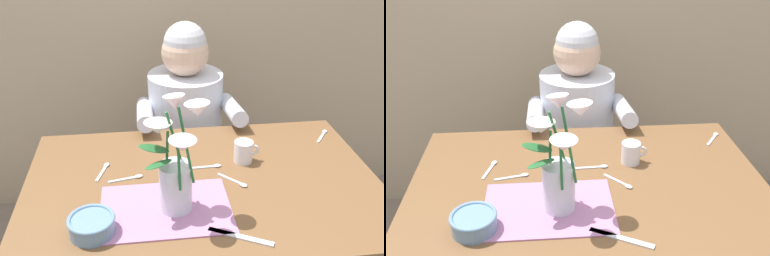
{
  "view_description": "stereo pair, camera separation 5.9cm",
  "coord_description": "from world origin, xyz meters",
  "views": [
    {
      "loc": [
        -0.19,
        -1.22,
        1.57
      ],
      "look_at": [
        -0.03,
        0.05,
        0.92
      ],
      "focal_mm": 40.85,
      "sensor_mm": 36.0,
      "label": 1
    },
    {
      "loc": [
        -0.13,
        -1.22,
        1.57
      ],
      "look_at": [
        -0.03,
        0.05,
        0.92
      ],
      "focal_mm": 40.85,
      "sensor_mm": 36.0,
      "label": 2
    }
  ],
  "objects": [
    {
      "name": "dining_table",
      "position": [
        0.0,
        0.0,
        0.64
      ],
      "size": [
        1.2,
        0.8,
        0.74
      ],
      "color": "brown",
      "rests_on": "ground_plane"
    },
    {
      "name": "seated_person",
      "position": [
        0.01,
        0.62,
        0.56
      ],
      "size": [
        0.45,
        0.47,
        1.14
      ],
      "rotation": [
        0.0,
        0.0,
        0.02
      ],
      "color": "#4C4C56",
      "rests_on": "ground_plane"
    },
    {
      "name": "striped_placemat",
      "position": [
        -0.14,
        -0.14,
        0.74
      ],
      "size": [
        0.4,
        0.28,
        0.0
      ],
      "primitive_type": "cube",
      "color": "#B275A3",
      "rests_on": "dining_table"
    },
    {
      "name": "flower_vase",
      "position": [
        -0.1,
        -0.14,
        0.9
      ],
      "size": [
        0.22,
        0.22,
        0.36
      ],
      "color": "silver",
      "rests_on": "dining_table"
    },
    {
      "name": "ceramic_bowl",
      "position": [
        -0.35,
        -0.22,
        0.77
      ],
      "size": [
        0.14,
        0.14,
        0.06
      ],
      "color": "#6689A8",
      "rests_on": "dining_table"
    },
    {
      "name": "dinner_knife",
      "position": [
        0.06,
        -0.29,
        0.74
      ],
      "size": [
        0.18,
        0.1,
        0.0
      ],
      "primitive_type": "cube",
      "rotation": [
        0.0,
        0.0,
        -0.48
      ],
      "color": "silver",
      "rests_on": "dining_table"
    },
    {
      "name": "ceramic_mug",
      "position": [
        0.17,
        0.11,
        0.78
      ],
      "size": [
        0.09,
        0.07,
        0.08
      ],
      "color": "silver",
      "rests_on": "dining_table"
    },
    {
      "name": "spoon_0",
      "position": [
        0.11,
        -0.03,
        0.74
      ],
      "size": [
        0.09,
        0.1,
        0.01
      ],
      "color": "silver",
      "rests_on": "dining_table"
    },
    {
      "name": "spoon_1",
      "position": [
        -0.24,
        0.05,
        0.74
      ],
      "size": [
        0.12,
        0.04,
        0.01
      ],
      "color": "silver",
      "rests_on": "dining_table"
    },
    {
      "name": "spoon_2",
      "position": [
        0.54,
        0.27,
        0.74
      ],
      "size": [
        0.08,
        0.1,
        0.01
      ],
      "color": "silver",
      "rests_on": "dining_table"
    },
    {
      "name": "spoon_3",
      "position": [
        0.04,
        0.09,
        0.74
      ],
      "size": [
        0.12,
        0.02,
        0.01
      ],
      "color": "silver",
      "rests_on": "dining_table"
    },
    {
      "name": "spoon_4",
      "position": [
        -0.34,
        0.12,
        0.74
      ],
      "size": [
        0.05,
        0.12,
        0.01
      ],
      "color": "silver",
      "rests_on": "dining_table"
    }
  ]
}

